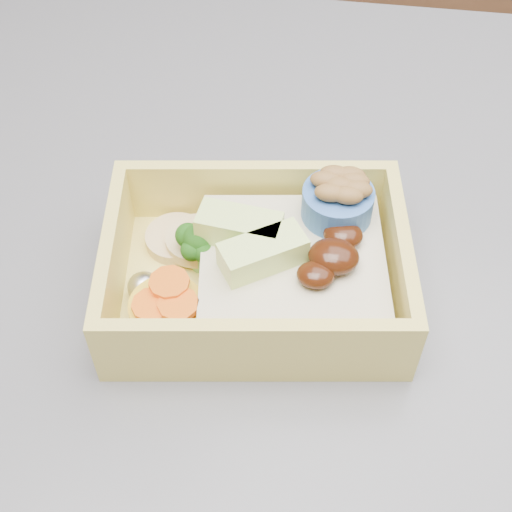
# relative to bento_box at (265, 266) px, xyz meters

# --- Properties ---
(bento_box) EXTENTS (0.19, 0.15, 0.06)m
(bento_box) POSITION_rel_bento_box_xyz_m (0.00, 0.00, 0.00)
(bento_box) COLOR #E3CE5D
(bento_box) RESTS_ON island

